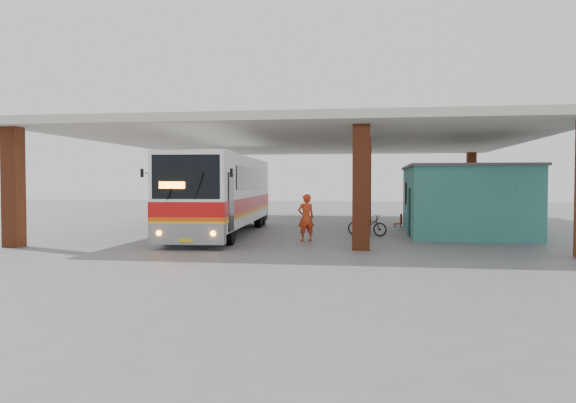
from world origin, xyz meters
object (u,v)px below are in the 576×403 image
at_px(red_chair, 400,221).
at_px(pedestrian, 306,218).
at_px(coach_bus, 222,193).
at_px(motorcycle, 367,225).

bearing_deg(red_chair, pedestrian, -106.98).
xyz_separation_m(coach_bus, motorcycle, (6.49, 0.07, -1.37)).
height_order(coach_bus, motorcycle, coach_bus).
xyz_separation_m(motorcycle, pedestrian, (-2.39, -2.53, 0.47)).
relative_size(motorcycle, red_chair, 2.51).
relative_size(coach_bus, red_chair, 17.96).
bearing_deg(motorcycle, pedestrian, 156.26).
distance_m(pedestrian, red_chair, 8.23).
height_order(pedestrian, red_chair, pedestrian).
bearing_deg(red_chair, coach_bus, -137.72).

